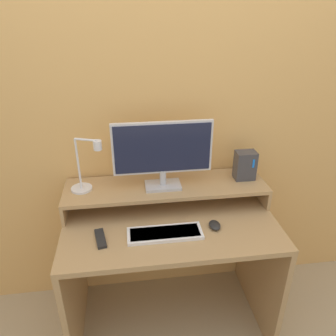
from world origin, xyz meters
name	(u,v)px	position (x,y,z in m)	size (l,w,h in m)	color
wall_back	(162,115)	(0.00, 0.68, 1.25)	(6.00, 0.05, 2.50)	#E5AD60
desk	(170,253)	(0.00, 0.32, 0.53)	(1.15, 0.65, 0.76)	tan
monitor_shelf	(166,188)	(0.00, 0.50, 0.87)	(1.15, 0.30, 0.13)	tan
monitor	(163,152)	(-0.02, 0.48, 1.11)	(0.54, 0.12, 0.39)	#BCBCC1
desk_lamp	(86,170)	(-0.44, 0.50, 1.02)	(0.20, 0.12, 0.31)	silver
router_dock	(245,165)	(0.47, 0.51, 0.98)	(0.12, 0.09, 0.17)	#3D3D42
keyboard	(165,233)	(-0.04, 0.21, 0.77)	(0.38, 0.13, 0.02)	white
mouse	(215,225)	(0.22, 0.24, 0.78)	(0.06, 0.09, 0.03)	black
remote_control	(100,238)	(-0.37, 0.22, 0.77)	(0.07, 0.15, 0.02)	black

